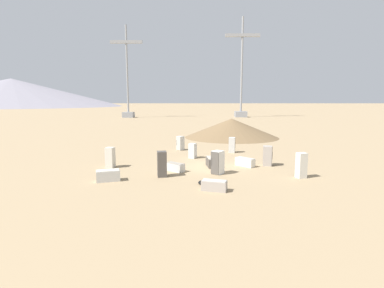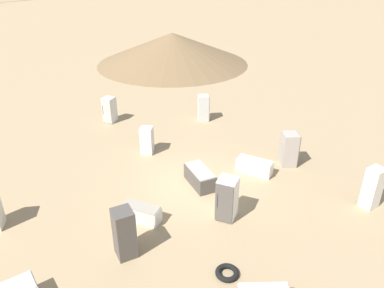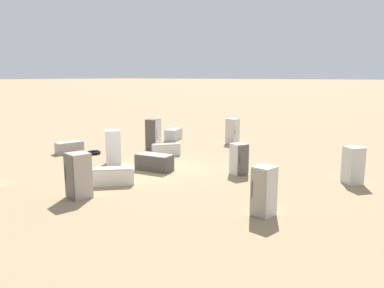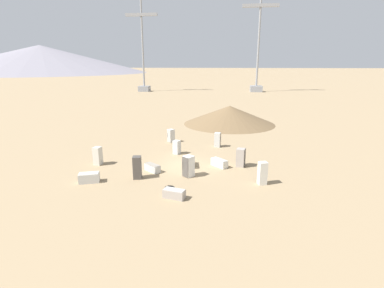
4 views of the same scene
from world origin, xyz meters
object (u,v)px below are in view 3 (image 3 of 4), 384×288
object	(u,v)px
discarded_fridge_5	(233,131)
discarded_fridge_8	(239,159)
discarded_fridge_11	(264,191)
discarded_fridge_6	(353,165)
discarded_fridge_0	(166,150)
discarded_fridge_10	(113,147)
discarded_fridge_3	(78,175)
discarded_fridge_2	(114,176)
scrap_tire	(94,153)
discarded_fridge_1	(153,135)
discarded_fridge_4	(69,147)
discarded_fridge_9	(173,134)
discarded_fridge_7	(154,162)

from	to	relation	value
discarded_fridge_5	discarded_fridge_8	size ratio (longest dim) A/B	1.18
discarded_fridge_11	discarded_fridge_6	bearing A→B (deg)	-94.72
discarded_fridge_0	discarded_fridge_5	size ratio (longest dim) A/B	0.95
discarded_fridge_0	discarded_fridge_10	size ratio (longest dim) A/B	0.90
discarded_fridge_3	discarded_fridge_11	world-z (taller)	discarded_fridge_3
discarded_fridge_6	discarded_fridge_8	bearing A→B (deg)	147.75
discarded_fridge_8	discarded_fridge_2	bearing A→B (deg)	-13.45
discarded_fridge_11	scrap_tire	distance (m)	12.36
discarded_fridge_5	discarded_fridge_1	bearing A→B (deg)	-24.03
discarded_fridge_1	discarded_fridge_3	world-z (taller)	discarded_fridge_1
discarded_fridge_4	scrap_tire	distance (m)	1.55
discarded_fridge_0	discarded_fridge_10	bearing A→B (deg)	-65.10
discarded_fridge_11	discarded_fridge_0	bearing A→B (deg)	-22.48
discarded_fridge_3	discarded_fridge_9	size ratio (longest dim) A/B	0.97
discarded_fridge_0	discarded_fridge_8	xyz separation A→B (m)	(-1.30, -5.28, 0.38)
discarded_fridge_1	discarded_fridge_7	distance (m)	5.06
discarded_fridge_6	scrap_tire	world-z (taller)	discarded_fridge_6
discarded_fridge_3	scrap_tire	world-z (taller)	discarded_fridge_3
discarded_fridge_3	scrap_tire	size ratio (longest dim) A/B	2.15
discarded_fridge_7	discarded_fridge_10	distance (m)	2.54
discarded_fridge_1	discarded_fridge_2	world-z (taller)	discarded_fridge_1
scrap_tire	discarded_fridge_9	bearing A→B (deg)	-6.12
discarded_fridge_7	discarded_fridge_11	xyz separation A→B (m)	(-2.45, -6.67, 0.42)
discarded_fridge_1	scrap_tire	size ratio (longest dim) A/B	2.38
discarded_fridge_10	scrap_tire	world-z (taller)	discarded_fridge_10
discarded_fridge_7	scrap_tire	distance (m)	5.31
discarded_fridge_1	discarded_fridge_9	xyz separation A→B (m)	(3.52, 1.22, -0.54)
discarded_fridge_6	discarded_fridge_3	bearing A→B (deg)	175.50
discarded_fridge_4	discarded_fridge_11	distance (m)	13.60
discarded_fridge_10	scrap_tire	size ratio (longest dim) A/B	2.25
discarded_fridge_10	discarded_fridge_1	bearing A→B (deg)	51.93
discarded_fridge_1	discarded_fridge_3	bearing A→B (deg)	13.83
discarded_fridge_2	discarded_fridge_3	bearing A→B (deg)	-37.03
scrap_tire	discarded_fridge_2	bearing A→B (deg)	-123.31
discarded_fridge_8	discarded_fridge_7	bearing A→B (deg)	-40.94
discarded_fridge_4	discarded_fridge_10	size ratio (longest dim) A/B	0.94
discarded_fridge_8	discarded_fridge_9	size ratio (longest dim) A/B	0.82
discarded_fridge_6	discarded_fridge_10	xyz separation A→B (m)	(-3.28, 10.62, 0.10)
discarded_fridge_2	discarded_fridge_3	world-z (taller)	discarded_fridge_3
discarded_fridge_0	discarded_fridge_1	world-z (taller)	discarded_fridge_1
discarded_fridge_2	discarded_fridge_8	bearing A→B (deg)	98.22
discarded_fridge_11	discarded_fridge_5	bearing A→B (deg)	-46.19
discarded_fridge_1	discarded_fridge_4	bearing A→B (deg)	-53.44
discarded_fridge_2	discarded_fridge_5	world-z (taller)	discarded_fridge_5
discarded_fridge_6	discarded_fridge_11	distance (m)	5.66
scrap_tire	discarded_fridge_4	bearing A→B (deg)	111.63
discarded_fridge_10	discarded_fridge_11	world-z (taller)	discarded_fridge_10
discarded_fridge_3	discarded_fridge_2	bearing A→B (deg)	-70.31
discarded_fridge_5	discarded_fridge_9	world-z (taller)	discarded_fridge_5
discarded_fridge_5	discarded_fridge_11	distance (m)	12.86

